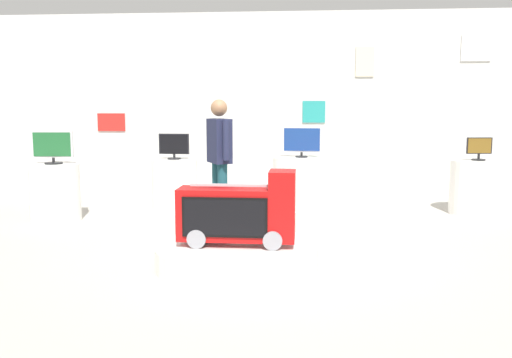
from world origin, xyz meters
The scene contains 13 objects.
ground_plane centered at (0.00, 0.00, 0.00)m, with size 30.00×30.00×0.00m, color #B2ADA3.
back_wall_display centered at (0.01, 4.29, 1.61)m, with size 12.86×0.13×3.21m.
main_display_pedestal centered at (-0.18, -0.51, 0.11)m, with size 1.59×1.59×0.23m, color white.
novelty_firetruck_tv centered at (-0.15, -0.51, 0.53)m, with size 1.13×0.41×0.73m.
display_pedestal_left_rear centered at (0.44, 2.67, 0.39)m, with size 0.87×0.87×0.78m, color white.
tv_on_left_rear centered at (0.44, 2.66, 1.04)m, with size 0.59×0.18×0.46m.
display_pedestal_center_rear centered at (-1.43, 2.22, 0.39)m, with size 0.67×0.67×0.78m, color white.
tv_on_center_rear centered at (-1.43, 2.21, 0.98)m, with size 0.45×0.20×0.38m.
display_pedestal_right_rear centered at (2.98, 2.42, 0.39)m, with size 0.77×0.77×0.78m, color white.
tv_on_right_rear centered at (2.98, 2.42, 0.96)m, with size 0.36×0.19×0.33m.
display_pedestal_far_right centered at (-2.91, 1.44, 0.39)m, with size 0.67×0.67×0.78m, color white.
tv_on_far_right centered at (-2.91, 1.44, 1.02)m, with size 0.55×0.24×0.45m.
shopper_browsing_near_truck centered at (-0.55, 0.85, 0.96)m, with size 0.36×0.50×1.64m.
Camera 1 is at (0.46, -5.67, 1.58)m, focal length 38.38 mm.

